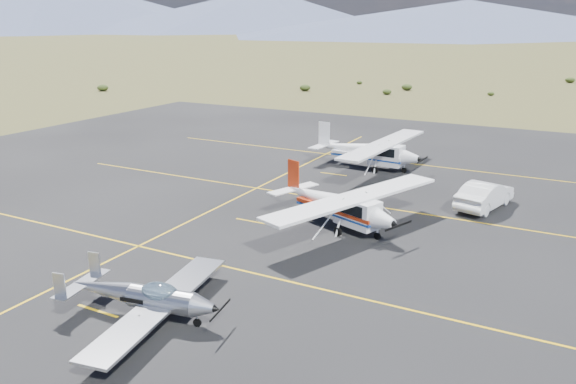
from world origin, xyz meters
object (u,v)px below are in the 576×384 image
Objects in this scene: aircraft_plain at (368,150)px; sedan at (485,195)px; aircraft_low_wing at (145,297)px; aircraft_cessna at (338,202)px.

sedan is (9.12, -5.63, -0.56)m from aircraft_plain.
aircraft_plain reaches higher than sedan.
aircraft_plain is (-0.45, 24.33, 0.50)m from aircraft_low_wing.
aircraft_plain is at bearing 123.89° from aircraft_cessna.
aircraft_cessna reaches higher than aircraft_low_wing.
aircraft_low_wing reaches higher than sedan.
aircraft_plain is 10.73m from sedan.
aircraft_cessna is 0.93× the size of aircraft_plain.
aircraft_low_wing is 0.68× the size of aircraft_plain.
aircraft_plain is (-2.83, 12.26, 0.06)m from aircraft_cessna.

